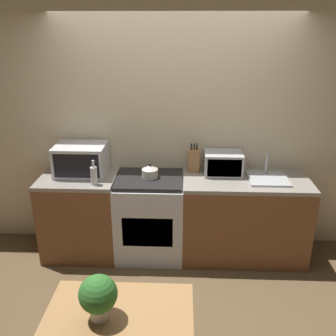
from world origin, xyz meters
name	(u,v)px	position (x,y,z in m)	size (l,w,h in m)	color
ground_plane	(171,307)	(0.00, 0.00, 0.00)	(16.00, 16.00, 0.00)	brown
wall_back	(175,132)	(0.00, 1.21, 1.30)	(10.00, 0.06, 2.60)	beige
counter_left_run	(81,215)	(-1.00, 0.87, 0.45)	(0.79, 0.62, 0.90)	brown
counter_right_run	(244,218)	(0.75, 0.87, 0.45)	(1.30, 0.62, 0.90)	brown
stove_range	(150,216)	(-0.26, 0.87, 0.45)	(0.71, 0.62, 0.90)	silver
kettle	(150,171)	(-0.25, 0.88, 0.97)	(0.17, 0.17, 0.16)	beige
microwave	(81,160)	(-0.98, 0.96, 1.06)	(0.52, 0.40, 0.32)	silver
bottle	(94,175)	(-0.78, 0.68, 1.00)	(0.07, 0.07, 0.25)	silver
knife_block	(194,160)	(0.21, 1.08, 1.02)	(0.12, 0.10, 0.31)	#9E7042
toaster_oven	(223,163)	(0.51, 1.01, 1.02)	(0.40, 0.29, 0.24)	#ADAFB5
sink_basin	(268,178)	(0.96, 0.88, 0.92)	(0.40, 0.39, 0.24)	#ADAFB5
dining_table	(118,333)	(-0.29, -0.94, 0.63)	(0.92, 0.72, 0.73)	#9E7042
potted_plant	(98,295)	(-0.40, -0.91, 0.89)	(0.23, 0.23, 0.29)	beige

